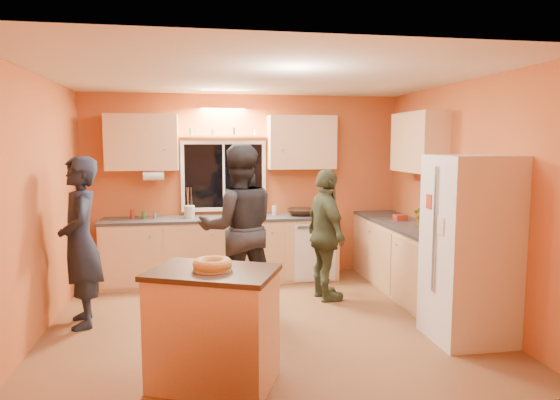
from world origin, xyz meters
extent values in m
plane|color=brown|center=(0.00, 0.00, 0.00)|extent=(4.50, 4.50, 0.00)
cube|color=#AF5F2D|center=(0.00, 2.00, 1.30)|extent=(4.50, 0.04, 2.60)
cube|color=#AF5F2D|center=(0.00, -2.00, 1.30)|extent=(4.50, 0.04, 2.60)
cube|color=#AF5F2D|center=(-2.25, 0.00, 1.30)|extent=(0.04, 4.00, 2.60)
cube|color=#AF5F2D|center=(2.25, 0.00, 1.30)|extent=(0.04, 4.00, 2.60)
cube|color=white|center=(0.00, 0.00, 2.60)|extent=(4.50, 4.00, 0.02)
cube|color=black|center=(-0.30, 1.99, 1.45)|extent=(1.10, 0.02, 0.90)
cube|color=white|center=(-0.30, 1.97, 1.45)|extent=(1.20, 0.04, 1.00)
cube|color=tan|center=(-1.40, 1.83, 1.92)|extent=(0.95, 0.33, 0.75)
cube|color=tan|center=(0.80, 1.83, 1.92)|extent=(0.95, 0.33, 0.75)
cube|color=tan|center=(2.08, 0.80, 1.92)|extent=(0.33, 1.00, 0.75)
cylinder|color=silver|center=(-1.25, 1.72, 1.48)|extent=(0.27, 0.12, 0.12)
cube|color=tan|center=(-0.35, 1.70, 0.43)|extent=(3.20, 0.60, 0.86)
cube|color=#282B2D|center=(-0.35, 1.70, 0.88)|extent=(3.24, 0.62, 0.04)
cube|color=tan|center=(1.95, 1.70, 0.43)|extent=(0.60, 0.60, 0.86)
cube|color=#282B2D|center=(1.95, 1.70, 0.88)|extent=(0.62, 0.62, 0.04)
cube|color=tan|center=(1.95, 0.50, 0.43)|extent=(0.60, 1.80, 0.86)
cube|color=#282B2D|center=(1.95, 0.50, 0.88)|extent=(0.62, 1.84, 0.04)
cube|color=silver|center=(1.89, -0.80, 0.90)|extent=(0.72, 0.70, 1.80)
cube|color=tan|center=(-0.59, -1.31, 0.45)|extent=(1.09, 0.93, 0.90)
cube|color=black|center=(-0.59, -1.31, 0.91)|extent=(1.15, 0.99, 0.04)
torus|color=tan|center=(-0.59, -1.31, 0.98)|extent=(0.31, 0.31, 0.09)
imported|color=black|center=(-1.90, 0.25, 0.89)|extent=(0.57, 0.73, 1.78)
imported|color=black|center=(-0.23, 0.45, 0.95)|extent=(0.97, 0.78, 1.90)
imported|color=#333B26|center=(0.85, 0.66, 0.80)|extent=(0.51, 0.98, 1.60)
imported|color=black|center=(0.76, 1.69, 0.95)|extent=(0.50, 0.50, 0.10)
cylinder|color=beige|center=(-0.79, 1.70, 0.99)|extent=(0.14, 0.14, 0.17)
imported|color=gray|center=(2.01, 0.44, 1.05)|extent=(0.28, 0.25, 0.29)
cube|color=#9C2A18|center=(1.97, 1.04, 0.94)|extent=(0.17, 0.14, 0.07)
camera|label=1|loc=(-0.72, -5.13, 1.91)|focal=32.00mm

